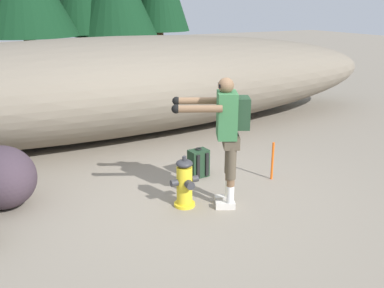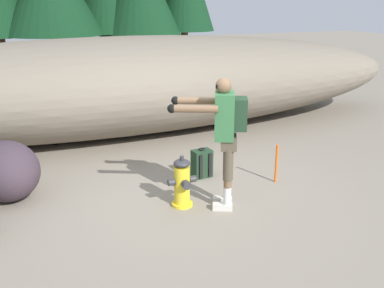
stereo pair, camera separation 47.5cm
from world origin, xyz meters
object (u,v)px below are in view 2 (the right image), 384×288
at_px(utility_worker, 224,128).
at_px(boulder_mid, 7,171).
at_px(survey_stake, 276,163).
at_px(fire_hydrant, 182,183).
at_px(spare_backpack, 202,164).

xyz_separation_m(utility_worker, boulder_mid, (-2.64, 1.38, -0.69)).
bearing_deg(survey_stake, utility_worker, -159.22).
distance_m(fire_hydrant, spare_backpack, 1.05).
distance_m(utility_worker, boulder_mid, 3.05).
bearing_deg(spare_backpack, utility_worker, 165.55).
distance_m(utility_worker, spare_backpack, 1.39).
height_order(fire_hydrant, survey_stake, fire_hydrant).
bearing_deg(utility_worker, survey_stake, -132.80).
relative_size(utility_worker, boulder_mid, 1.66).
xyz_separation_m(fire_hydrant, survey_stake, (1.61, 0.19, -0.02)).
distance_m(spare_backpack, boulder_mid, 2.83).
xyz_separation_m(fire_hydrant, utility_worker, (0.49, -0.24, 0.78)).
height_order(fire_hydrant, boulder_mid, boulder_mid).
height_order(spare_backpack, survey_stake, survey_stake).
relative_size(fire_hydrant, utility_worker, 0.41).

